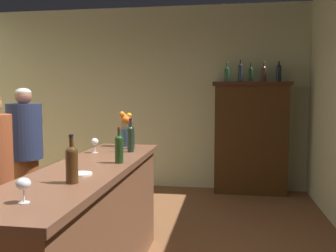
{
  "coord_description": "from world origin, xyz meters",
  "views": [
    {
      "loc": [
        1.44,
        -2.66,
        1.56
      ],
      "look_at": [
        0.94,
        0.48,
        1.28
      ],
      "focal_mm": 39.39,
      "sensor_mm": 36.0,
      "label": 1
    }
  ],
  "objects_px": {
    "display_cabinet": "(251,136)",
    "display_bottle_midleft": "(240,72)",
    "display_bottle_center": "(251,74)",
    "display_bottle_right": "(279,72)",
    "display_bottle_midright": "(264,73)",
    "display_bottle_left": "(227,73)",
    "wine_bottle_malbec": "(131,137)",
    "wine_bottle_riesling": "(72,163)",
    "wine_bottle_pinot": "(119,148)",
    "wine_glass_front": "(23,185)",
    "flower_arrangement": "(126,129)",
    "wine_glass_mid": "(95,142)",
    "wine_bottle_merlot": "(131,136)",
    "patron_tall": "(25,155)",
    "bar_counter": "(89,233)"
  },
  "relations": [
    {
      "from": "wine_bottle_pinot",
      "to": "flower_arrangement",
      "type": "bearing_deg",
      "value": 102.08
    },
    {
      "from": "wine_glass_front",
      "to": "display_bottle_midleft",
      "type": "relative_size",
      "value": 0.38
    },
    {
      "from": "bar_counter",
      "to": "display_bottle_midright",
      "type": "relative_size",
      "value": 7.92
    },
    {
      "from": "wine_glass_front",
      "to": "display_bottle_right",
      "type": "bearing_deg",
      "value": 66.96
    },
    {
      "from": "flower_arrangement",
      "to": "display_bottle_midleft",
      "type": "relative_size",
      "value": 1.08
    },
    {
      "from": "wine_bottle_riesling",
      "to": "patron_tall",
      "type": "height_order",
      "value": "patron_tall"
    },
    {
      "from": "wine_glass_front",
      "to": "display_bottle_midright",
      "type": "bearing_deg",
      "value": 69.58
    },
    {
      "from": "wine_bottle_merlot",
      "to": "wine_glass_mid",
      "type": "bearing_deg",
      "value": -132.43
    },
    {
      "from": "bar_counter",
      "to": "wine_bottle_malbec",
      "type": "height_order",
      "value": "wine_bottle_malbec"
    },
    {
      "from": "display_bottle_midright",
      "to": "wine_glass_front",
      "type": "bearing_deg",
      "value": -110.42
    },
    {
      "from": "display_bottle_left",
      "to": "patron_tall",
      "type": "bearing_deg",
      "value": -136.19
    },
    {
      "from": "wine_bottle_riesling",
      "to": "display_bottle_left",
      "type": "height_order",
      "value": "display_bottle_left"
    },
    {
      "from": "wine_bottle_riesling",
      "to": "display_bottle_midright",
      "type": "xyz_separation_m",
      "value": [
        1.47,
        3.71,
        0.72
      ]
    },
    {
      "from": "wine_bottle_pinot",
      "to": "display_bottle_midright",
      "type": "xyz_separation_m",
      "value": [
        1.37,
        3.04,
        0.73
      ]
    },
    {
      "from": "flower_arrangement",
      "to": "wine_glass_front",
      "type": "bearing_deg",
      "value": -89.33
    },
    {
      "from": "wine_bottle_pinot",
      "to": "wine_glass_front",
      "type": "distance_m",
      "value": 1.1
    },
    {
      "from": "display_bottle_midright",
      "to": "display_bottle_left",
      "type": "bearing_deg",
      "value": -180.0
    },
    {
      "from": "display_bottle_right",
      "to": "wine_bottle_merlot",
      "type": "bearing_deg",
      "value": -126.15
    },
    {
      "from": "display_bottle_midleft",
      "to": "flower_arrangement",
      "type": "bearing_deg",
      "value": -119.34
    },
    {
      "from": "display_bottle_left",
      "to": "display_bottle_center",
      "type": "xyz_separation_m",
      "value": [
        0.36,
        0.0,
        -0.0
      ]
    },
    {
      "from": "wine_bottle_merlot",
      "to": "wine_glass_front",
      "type": "bearing_deg",
      "value": -92.1
    },
    {
      "from": "wine_bottle_malbec",
      "to": "wine_bottle_riesling",
      "type": "bearing_deg",
      "value": -92.21
    },
    {
      "from": "wine_bottle_riesling",
      "to": "display_bottle_midright",
      "type": "relative_size",
      "value": 0.97
    },
    {
      "from": "display_cabinet",
      "to": "display_bottle_left",
      "type": "bearing_deg",
      "value": 180.0
    },
    {
      "from": "display_cabinet",
      "to": "wine_glass_mid",
      "type": "distance_m",
      "value": 3.03
    },
    {
      "from": "display_bottle_midleft",
      "to": "display_bottle_midright",
      "type": "distance_m",
      "value": 0.35
    },
    {
      "from": "bar_counter",
      "to": "wine_bottle_riesling",
      "type": "relative_size",
      "value": 8.15
    },
    {
      "from": "display_bottle_midleft",
      "to": "wine_bottle_malbec",
      "type": "bearing_deg",
      "value": -113.17
    },
    {
      "from": "display_bottle_left",
      "to": "patron_tall",
      "type": "height_order",
      "value": "display_bottle_left"
    },
    {
      "from": "wine_bottle_riesling",
      "to": "patron_tall",
      "type": "xyz_separation_m",
      "value": [
        -1.26,
        1.62,
        -0.26
      ]
    },
    {
      "from": "display_cabinet",
      "to": "display_bottle_midleft",
      "type": "height_order",
      "value": "display_bottle_midleft"
    },
    {
      "from": "display_bottle_midright",
      "to": "display_cabinet",
      "type": "bearing_deg",
      "value": -180.0
    },
    {
      "from": "display_cabinet",
      "to": "display_bottle_midright",
      "type": "relative_size",
      "value": 5.65
    },
    {
      "from": "display_cabinet",
      "to": "display_bottle_center",
      "type": "bearing_deg",
      "value": 180.0
    },
    {
      "from": "display_bottle_center",
      "to": "patron_tall",
      "type": "relative_size",
      "value": 0.18
    },
    {
      "from": "wine_bottle_merlot",
      "to": "wine_glass_mid",
      "type": "height_order",
      "value": "wine_bottle_merlot"
    },
    {
      "from": "bar_counter",
      "to": "flower_arrangement",
      "type": "relative_size",
      "value": 6.77
    },
    {
      "from": "flower_arrangement",
      "to": "display_bottle_midleft",
      "type": "height_order",
      "value": "display_bottle_midleft"
    },
    {
      "from": "display_bottle_midright",
      "to": "patron_tall",
      "type": "bearing_deg",
      "value": -142.59
    },
    {
      "from": "bar_counter",
      "to": "display_bottle_right",
      "type": "height_order",
      "value": "display_bottle_right"
    },
    {
      "from": "wine_glass_front",
      "to": "flower_arrangement",
      "type": "distance_m",
      "value": 1.97
    },
    {
      "from": "wine_bottle_malbec",
      "to": "display_bottle_midright",
      "type": "height_order",
      "value": "display_bottle_midright"
    },
    {
      "from": "wine_bottle_malbec",
      "to": "display_bottle_center",
      "type": "relative_size",
      "value": 1.09
    },
    {
      "from": "wine_bottle_riesling",
      "to": "display_bottle_midleft",
      "type": "relative_size",
      "value": 0.89
    },
    {
      "from": "wine_glass_front",
      "to": "flower_arrangement",
      "type": "relative_size",
      "value": 0.36
    },
    {
      "from": "wine_bottle_merlot",
      "to": "display_bottle_right",
      "type": "distance_m",
      "value": 2.95
    },
    {
      "from": "wine_bottle_pinot",
      "to": "display_bottle_right",
      "type": "height_order",
      "value": "display_bottle_right"
    },
    {
      "from": "display_bottle_center",
      "to": "display_bottle_midleft",
      "type": "bearing_deg",
      "value": -180.0
    },
    {
      "from": "display_bottle_center",
      "to": "display_bottle_right",
      "type": "xyz_separation_m",
      "value": [
        0.41,
        0.0,
        0.02
      ]
    },
    {
      "from": "wine_bottle_merlot",
      "to": "display_bottle_center",
      "type": "xyz_separation_m",
      "value": [
        1.28,
        2.31,
        0.71
      ]
    }
  ]
}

